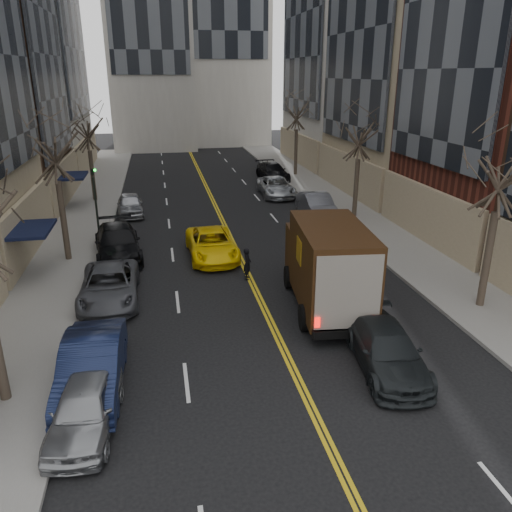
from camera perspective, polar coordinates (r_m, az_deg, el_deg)
The scene contains 20 objects.
sidewalk_left at distance 34.23m, azimuth -19.22°, elevation 3.61°, with size 4.00×66.00×0.15m, color slate.
sidewalk_right at distance 36.22m, azimuth 10.26°, elevation 5.30°, with size 4.00×66.00×0.15m, color slate.
tree_lf_mid at distance 26.19m, azimuth -22.36°, elevation 13.06°, with size 3.20×3.20×8.91m.
tree_lf_far at distance 39.03m, azimuth -18.83°, elevation 14.51°, with size 3.20×3.20×8.12m.
tree_rt_near at distance 21.08m, azimuth 26.65°, elevation 10.66°, with size 3.20×3.20×8.71m.
tree_rt_mid at distance 33.27m, azimuth 11.85°, elevation 14.57°, with size 3.20×3.20×8.32m.
tree_rt_far at distance 47.40m, azimuth 4.73°, elevation 17.17°, with size 3.20×3.20×9.11m.
traffic_signal at distance 28.53m, azimuth -17.88°, elevation 6.32°, with size 0.29×0.26×4.70m.
ups_truck at distance 20.35m, azimuth 8.17°, elevation -1.14°, with size 3.29×6.95×3.68m.
observer_sedan at distance 17.11m, azimuth 14.73°, elevation -10.31°, with size 2.51×4.97×1.38m.
taxi at distance 26.32m, azimuth -5.06°, elevation 1.36°, with size 2.40×5.21×1.45m, color yellow.
pedestrian at distance 23.41m, azimuth -0.99°, elevation -0.90°, with size 0.56×0.37×1.53m, color black.
parked_lf_a at distance 14.83m, azimuth -18.95°, elevation -16.01°, with size 1.63×4.04×1.38m, color #95989C.
parked_lf_b at distance 16.26m, azimuth -18.23°, elevation -11.91°, with size 1.73×4.96×1.63m, color #111938.
parked_lf_c at distance 22.05m, azimuth -16.41°, elevation -3.27°, with size 2.37×5.15×1.43m, color #4A4B51.
parked_lf_d at distance 27.21m, azimuth -15.54°, elevation 1.49°, with size 2.26×5.56×1.61m, color black.
parked_lf_e at distance 35.39m, azimuth -14.19°, elevation 5.73°, with size 1.69×4.21×1.43m, color #9A9BA1.
parked_rt_a at distance 33.71m, azimuth 6.98°, elevation 5.67°, with size 1.74×4.99×1.64m, color #494B51.
parked_rt_b at distance 39.84m, azimuth 2.30°, elevation 7.92°, with size 2.43×5.26×1.46m, color #B7BBBF.
parked_rt_c at distance 46.08m, azimuth 1.91°, elevation 9.63°, with size 2.11×5.19×1.51m, color black.
Camera 1 is at (-3.91, -5.60, 9.18)m, focal length 35.00 mm.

